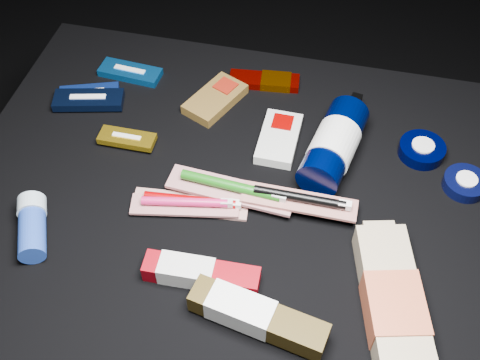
% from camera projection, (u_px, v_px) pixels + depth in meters
% --- Properties ---
extents(ground, '(3.00, 3.00, 0.00)m').
position_uv_depth(ground, '(233.00, 298.00, 1.38)').
color(ground, black).
rests_on(ground, ground).
extents(cloth_table, '(0.98, 0.78, 0.40)m').
position_uv_depth(cloth_table, '(232.00, 251.00, 1.22)').
color(cloth_table, black).
rests_on(cloth_table, ground).
extents(luna_bar_0, '(0.13, 0.06, 0.02)m').
position_uv_depth(luna_bar_0, '(130.00, 72.00, 1.26)').
color(luna_bar_0, '#0D58A8').
rests_on(luna_bar_0, cloth_table).
extents(luna_bar_1, '(0.13, 0.08, 0.02)m').
position_uv_depth(luna_bar_1, '(89.00, 94.00, 1.21)').
color(luna_bar_1, '#183CB7').
rests_on(luna_bar_1, cloth_table).
extents(luna_bar_2, '(0.15, 0.08, 0.02)m').
position_uv_depth(luna_bar_2, '(89.00, 100.00, 1.20)').
color(luna_bar_2, black).
rests_on(luna_bar_2, cloth_table).
extents(luna_bar_3, '(0.11, 0.04, 0.01)m').
position_uv_depth(luna_bar_3, '(127.00, 139.00, 1.13)').
color(luna_bar_3, '#B08915').
rests_on(luna_bar_3, cloth_table).
extents(clif_bar_0, '(0.12, 0.15, 0.02)m').
position_uv_depth(clif_bar_0, '(217.00, 98.00, 1.21)').
color(clif_bar_0, brown).
rests_on(clif_bar_0, cloth_table).
extents(clif_bar_1, '(0.07, 0.13, 0.02)m').
position_uv_depth(clif_bar_1, '(279.00, 136.00, 1.14)').
color(clif_bar_1, silver).
rests_on(clif_bar_1, cloth_table).
extents(power_bar, '(0.15, 0.06, 0.02)m').
position_uv_depth(power_bar, '(268.00, 81.00, 1.24)').
color(power_bar, '#720502').
rests_on(power_bar, cloth_table).
extents(lotion_bottle, '(0.11, 0.25, 0.08)m').
position_uv_depth(lotion_bottle, '(334.00, 145.00, 1.09)').
color(lotion_bottle, black).
rests_on(lotion_bottle, cloth_table).
extents(cream_tin_upper, '(0.08, 0.08, 0.03)m').
position_uv_depth(cream_tin_upper, '(422.00, 150.00, 1.11)').
color(cream_tin_upper, black).
rests_on(cream_tin_upper, cloth_table).
extents(cream_tin_lower, '(0.08, 0.08, 0.02)m').
position_uv_depth(cream_tin_lower, '(465.00, 183.00, 1.06)').
color(cream_tin_lower, black).
rests_on(cream_tin_lower, cloth_table).
extents(bodywash_bottle, '(0.13, 0.25, 0.05)m').
position_uv_depth(bodywash_bottle, '(392.00, 298.00, 0.91)').
color(bodywash_bottle, tan).
rests_on(bodywash_bottle, cloth_table).
extents(deodorant_stick, '(0.09, 0.12, 0.05)m').
position_uv_depth(deodorant_stick, '(32.00, 226.00, 0.99)').
color(deodorant_stick, '#203F9C').
rests_on(deodorant_stick, cloth_table).
extents(toothbrush_pack_0, '(0.21, 0.07, 0.02)m').
position_uv_depth(toothbrush_pack_0, '(192.00, 202.00, 1.04)').
color(toothbrush_pack_0, silver).
rests_on(toothbrush_pack_0, cloth_table).
extents(toothbrush_pack_1, '(0.19, 0.08, 0.02)m').
position_uv_depth(toothbrush_pack_1, '(186.00, 204.00, 1.03)').
color(toothbrush_pack_1, beige).
rests_on(toothbrush_pack_1, cloth_table).
extents(toothbrush_pack_2, '(0.23, 0.07, 0.03)m').
position_uv_depth(toothbrush_pack_2, '(232.00, 188.00, 1.04)').
color(toothbrush_pack_2, beige).
rests_on(toothbrush_pack_2, cloth_table).
extents(toothbrush_pack_3, '(0.20, 0.05, 0.02)m').
position_uv_depth(toothbrush_pack_3, '(301.00, 200.00, 1.02)').
color(toothbrush_pack_3, '#B9B0AC').
rests_on(toothbrush_pack_3, cloth_table).
extents(toothpaste_carton_red, '(0.18, 0.05, 0.04)m').
position_uv_depth(toothpaste_carton_red, '(196.00, 273.00, 0.94)').
color(toothpaste_carton_red, maroon).
rests_on(toothpaste_carton_red, cloth_table).
extents(toothpaste_carton_green, '(0.22, 0.08, 0.04)m').
position_uv_depth(toothpaste_carton_green, '(252.00, 314.00, 0.89)').
color(toothpaste_carton_green, '#382B0C').
rests_on(toothpaste_carton_green, cloth_table).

